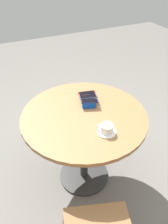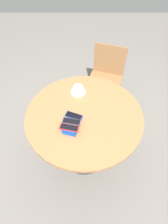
# 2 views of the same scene
# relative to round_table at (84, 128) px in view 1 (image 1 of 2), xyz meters

# --- Properties ---
(ground_plane) EXTENTS (8.00, 8.00, 0.00)m
(ground_plane) POSITION_rel_round_table_xyz_m (0.00, 0.00, -0.61)
(ground_plane) COLOR slate
(round_table) EXTENTS (0.96, 0.96, 0.75)m
(round_table) POSITION_rel_round_table_xyz_m (0.00, 0.00, 0.00)
(round_table) COLOR #2D2D2D
(round_table) RESTS_ON ground_plane
(phone_box) EXTENTS (0.19, 0.15, 0.05)m
(phone_box) POSITION_rel_round_table_xyz_m (-0.13, 0.09, 0.16)
(phone_box) COLOR #0F42AD
(phone_box) RESTS_ON round_table
(phone_red) EXTENTS (0.08, 0.15, 0.01)m
(phone_red) POSITION_rel_round_table_xyz_m (-0.18, 0.11, 0.19)
(phone_red) COLOR red
(phone_red) RESTS_ON phone_box
(phone_gray) EXTENTS (0.08, 0.15, 0.01)m
(phone_gray) POSITION_rel_round_table_xyz_m (-0.12, 0.09, 0.19)
(phone_gray) COLOR #515156
(phone_gray) RESTS_ON phone_box
(phone_navy) EXTENTS (0.10, 0.14, 0.01)m
(phone_navy) POSITION_rel_round_table_xyz_m (-0.07, 0.08, 0.19)
(phone_navy) COLOR navy
(phone_navy) RESTS_ON phone_box
(saucer) EXTENTS (0.13, 0.13, 0.01)m
(saucer) POSITION_rel_round_table_xyz_m (0.25, 0.05, 0.14)
(saucer) COLOR white
(saucer) RESTS_ON round_table
(coffee_cup) EXTENTS (0.09, 0.11, 0.06)m
(coffee_cup) POSITION_rel_round_table_xyz_m (0.25, 0.05, 0.18)
(coffee_cup) COLOR white
(coffee_cup) RESTS_ON saucer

